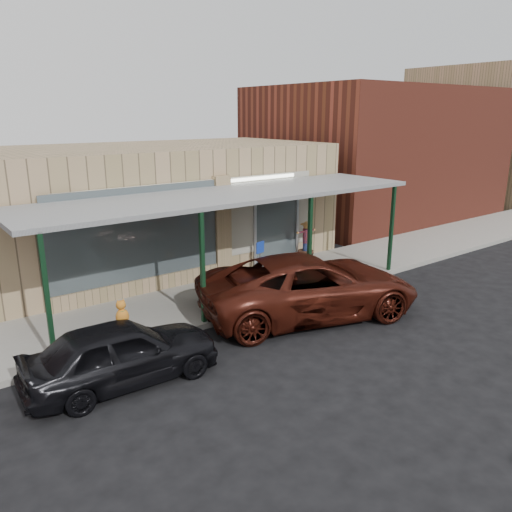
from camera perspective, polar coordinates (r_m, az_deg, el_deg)
ground at (r=12.42m, az=6.58°, el=-9.22°), size 120.00×120.00×0.00m
sidewalk at (r=14.99m, az=-2.91°, el=-4.31°), size 40.00×3.20×0.15m
storefront at (r=18.31m, az=-11.07°, el=5.70°), size 12.00×6.25×4.20m
awning at (r=14.21m, az=-2.99°, el=6.82°), size 12.00×3.00×3.04m
block_buildings_near at (r=19.94m, az=-7.40°, el=11.53°), size 61.00×8.00×8.00m
barrel_scarecrow at (r=17.98m, az=5.68°, el=1.00°), size 0.87×0.69×1.46m
barrel_pumpkin at (r=14.43m, az=-3.50°, el=-3.82°), size 0.67×0.67×0.68m
handicap_sign at (r=14.33m, az=0.48°, el=-0.57°), size 0.33×0.10×1.61m
parked_sedan at (r=10.51m, az=-15.07°, el=-10.58°), size 3.95×1.78×1.47m
car_maroon at (r=13.43m, az=6.11°, el=-3.44°), size 6.47×4.35×1.65m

